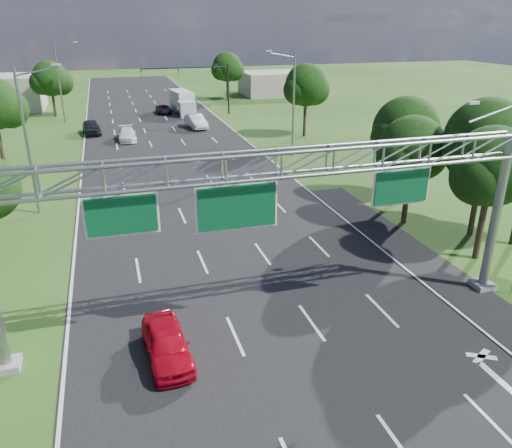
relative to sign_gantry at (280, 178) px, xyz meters
name	(u,v)px	position (x,y,z in m)	size (l,w,h in m)	color
ground	(198,198)	(-0.33, 18.00, -6.89)	(220.00, 220.00, 0.00)	#224414
road	(198,198)	(-0.33, 18.00, -6.89)	(18.00, 180.00, 0.02)	black
road_flare	(437,273)	(9.87, 2.00, -6.89)	(3.00, 30.00, 0.02)	black
sign_gantry	(280,178)	(0.00, 0.00, 0.00)	(23.50, 1.00, 9.56)	gray
traffic_signal	(204,78)	(7.15, 53.00, -1.72)	(12.21, 0.24, 7.00)	black
streetlight_l_near	(29,135)	(-11.63, 18.00, -1.31)	(2.97, 0.22, 10.16)	gray
streetlight_l_far	(61,79)	(-11.63, 53.00, -1.31)	(2.97, 0.22, 10.16)	gray
streetlight_r_mid	(292,100)	(10.97, 28.00, -1.31)	(2.97, 0.22, 10.16)	gray
tree_cluster_right	(461,150)	(14.47, 7.19, -1.58)	(9.91, 14.60, 8.68)	#2D2116
tree_verge_lc	(51,80)	(-13.25, 58.04, -1.92)	(5.76, 4.80, 7.62)	#2D2116
tree_verge_rd	(306,87)	(15.75, 36.04, -1.26)	(5.76, 4.80, 8.28)	#2D2116
tree_verge_re	(227,68)	(13.75, 66.04, -1.70)	(5.76, 4.80, 7.84)	#2D2116
building_right	(276,83)	(23.67, 70.00, -4.89)	(12.00, 9.00, 4.00)	#A99B8D
red_coupe	(167,344)	(-5.15, -1.20, -6.17)	(1.69, 4.21, 1.43)	red
car_queue_a	(127,134)	(-4.45, 39.73, -6.20)	(1.94, 4.76, 1.38)	white
car_queue_b	(164,109)	(1.64, 56.04, -6.30)	(1.97, 4.27, 1.19)	black
car_queue_c	(91,127)	(-8.33, 44.45, -6.07)	(1.93, 4.80, 1.64)	black
car_queue_d	(196,121)	(4.30, 44.37, -6.07)	(1.75, 5.01, 1.65)	silver
box_truck	(183,103)	(4.47, 55.80, -5.42)	(3.02, 8.35, 3.08)	beige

